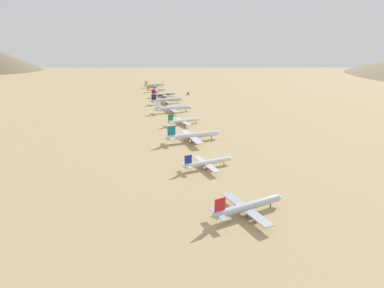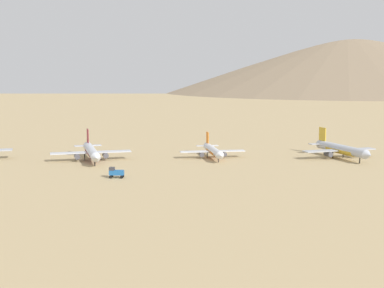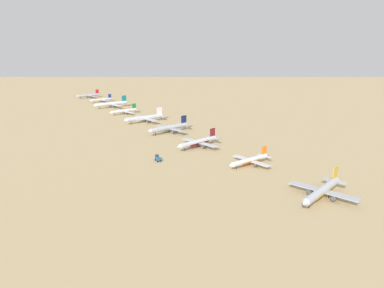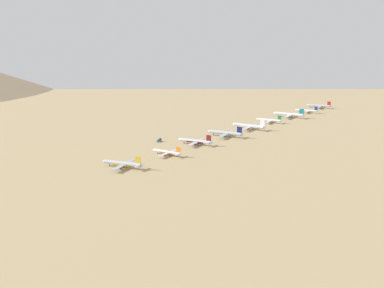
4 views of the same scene
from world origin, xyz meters
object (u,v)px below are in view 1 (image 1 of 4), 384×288
parked_jet_5 (166,100)px  parked_jet_8 (154,85)px  parked_jet_4 (173,108)px  service_truck (188,93)px  parked_jet_3 (184,121)px  parked_jet_0 (247,206)px  parked_jet_6 (164,94)px  parked_jet_7 (156,90)px  parked_jet_1 (207,163)px  parked_jet_2 (193,136)px

parked_jet_5 → parked_jet_8: 162.47m
parked_jet_4 → service_truck: size_ratio=8.59×
parked_jet_3 → parked_jet_0: bearing=-97.3°
parked_jet_5 → parked_jet_6: 53.90m
parked_jet_6 → parked_jet_7: parked_jet_6 is taller
parked_jet_1 → parked_jet_6: 275.91m
parked_jet_5 → parked_jet_6: parked_jet_5 is taller
parked_jet_6 → parked_jet_7: bearing=89.5°
parked_jet_4 → parked_jet_8: 216.59m
parked_jet_1 → service_truck: (80.06, 282.81, -1.52)m
service_truck → parked_jet_3: bearing=-109.6°
parked_jet_2 → parked_jet_3: size_ratio=1.30×
parked_jet_5 → parked_jet_7: 106.31m
parked_jet_4 → service_truck: bearing=63.9°
parked_jet_7 → parked_jet_6: bearing=-90.5°
parked_jet_0 → parked_jet_4: bearing=83.4°
parked_jet_6 → service_truck: size_ratio=7.63×
parked_jet_0 → parked_jet_4: size_ratio=0.88×
parked_jet_4 → parked_jet_7: size_ratio=1.34×
parked_jet_1 → parked_jet_5: size_ratio=0.79×
parked_jet_3 → parked_jet_7: parked_jet_3 is taller
parked_jet_0 → parked_jet_8: size_ratio=0.99×
parked_jet_5 → parked_jet_7: parked_jet_5 is taller
parked_jet_3 → service_truck: parked_jet_3 is taller
parked_jet_2 → parked_jet_4: size_ratio=1.04×
parked_jet_3 → parked_jet_4: 56.66m
parked_jet_1 → parked_jet_2: 56.50m
parked_jet_2 → parked_jet_6: size_ratio=1.17×
parked_jet_2 → parked_jet_8: 328.09m
parked_jet_1 → parked_jet_6: (38.24, 273.25, 0.47)m
parked_jet_0 → service_truck: (83.01, 340.76, -1.99)m
parked_jet_2 → parked_jet_6: 219.45m
parked_jet_5 → parked_jet_1: bearing=-97.5°
parked_jet_4 → service_truck: 129.65m
parked_jet_5 → parked_jet_6: (9.33, 53.08, -0.47)m
parked_jet_2 → parked_jet_7: bearing=83.8°
parked_jet_7 → parked_jet_8: (8.85, 55.55, 0.65)m
parked_jet_2 → parked_jet_8: bearing=83.3°
parked_jet_0 → parked_jet_6: parked_jet_6 is taller
parked_jet_6 → parked_jet_7: (0.42, 52.77, -0.64)m
parked_jet_3 → service_truck: bearing=70.4°
service_truck → parked_jet_6: bearing=-167.1°
parked_jet_7 → parked_jet_8: 56.25m
parked_jet_3 → parked_jet_1: bearing=-99.6°
parked_jet_2 → parked_jet_5: (19.55, 164.46, -0.30)m
parked_jet_8 → parked_jet_3: bearing=-96.1°
parked_jet_0 → parked_jet_5: (31.86, 278.12, 0.47)m
parked_jet_3 → parked_jet_6: parked_jet_6 is taller
parked_jet_2 → parked_jet_4: 111.51m
parked_jet_3 → parked_jet_7: (20.09, 216.14, -0.28)m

